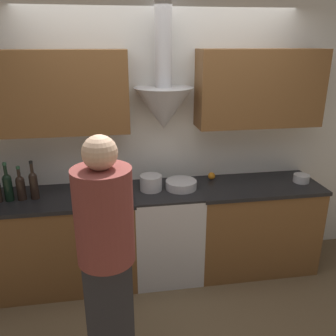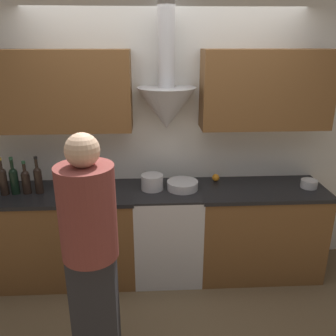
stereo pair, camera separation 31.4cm
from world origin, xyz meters
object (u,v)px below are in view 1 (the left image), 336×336
Objects in this scene: wine_bottle_3 at (8,186)px; wine_bottle_4 at (21,186)px; stove_range at (166,232)px; mixing_bowl at (181,185)px; stock_pot at (151,183)px; orange_fruit at (212,176)px; saucepan at (301,178)px; wine_bottle_5 at (34,184)px; person_foreground_left at (107,255)px.

wine_bottle_4 is at bearing 1.33° from wine_bottle_3.
mixing_bowl reaches higher than stove_range.
wine_bottle_4 is 1.42m from mixing_bowl.
stock_pot is (-0.14, 0.02, 0.52)m from stove_range.
saucepan is (0.85, -0.21, 0.00)m from orange_fruit.
wine_bottle_5 reaches higher than mixing_bowl.
orange_fruit reaches higher than stove_range.
mixing_bowl is 0.39m from orange_fruit.
saucepan is at bearing -0.14° from wine_bottle_4.
stove_range is 0.52× the size of person_foreground_left.
wine_bottle_5 is 2.27× the size of saucepan.
wine_bottle_5 is 1.31m from mixing_bowl.
wine_bottle_3 reaches higher than stock_pot.
orange_fruit is 1.63m from person_foreground_left.
wine_bottle_4 is at bearing -179.29° from stove_range.
wine_bottle_3 is at bearing 179.91° from saucepan.
saucepan is (2.62, -0.01, -0.09)m from wine_bottle_4.
saucepan is 2.16m from person_foreground_left.
stock_pot is at bearing 1.65° from wine_bottle_5.
mixing_bowl is at bearing -2.50° from stock_pot.
wine_bottle_3 is at bearing -178.78° from wine_bottle_5.
mixing_bowl is at bearing -151.99° from orange_fruit.
wine_bottle_4 reaches higher than stock_pot.
wine_bottle_4 is (-1.28, -0.02, 0.57)m from stove_range.
wine_bottle_4 is at bearing -173.41° from orange_fruit.
orange_fruit is at bearing 6.31° from wine_bottle_3.
person_foreground_left reaches higher than stock_pot.
wine_bottle_3 is 1.53m from mixing_bowl.
wine_bottle_5 is at bearing -179.24° from mixing_bowl.
orange_fruit is (1.87, 0.21, -0.10)m from wine_bottle_3.
stove_range is 2.95× the size of wine_bottle_4.
mixing_bowl is (0.14, 0.00, 0.49)m from stove_range.
person_foreground_left reaches higher than stove_range.
wine_bottle_5 is at bearing -173.05° from orange_fruit.
wine_bottle_4 is 2.62m from saucepan.
wine_bottle_4 reaches higher than stove_range.
wine_bottle_5 is at bearing 120.41° from person_foreground_left.
wine_bottle_3 is 1.19× the size of mixing_bowl.
wine_bottle_5 is 4.88× the size of orange_fruit.
stove_range is at bearing -178.52° from mixing_bowl.
wine_bottle_5 is at bearing 1.11° from wine_bottle_4.
wine_bottle_5 is 1.67m from orange_fruit.
wine_bottle_4 is (0.10, 0.00, -0.01)m from wine_bottle_3.
stove_range is 1.40m from wine_bottle_4.
stove_range is 5.90× the size of saucepan.
person_foreground_left is at bearing -51.69° from wine_bottle_3.
stock_pot is 2.86× the size of orange_fruit.
wine_bottle_5 is 0.20× the size of person_foreground_left.
wine_bottle_3 is 0.21m from wine_bottle_5.
stove_range is 3.11× the size of mixing_bowl.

